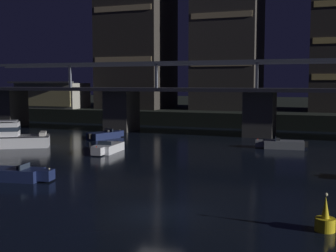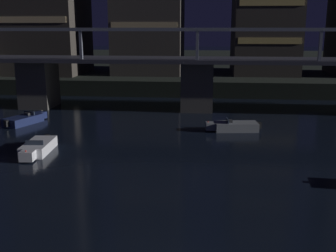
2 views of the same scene
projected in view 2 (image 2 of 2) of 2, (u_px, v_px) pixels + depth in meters
far_riverbank at (203, 64)px, 94.21m from camera, size 240.00×80.00×2.20m
river_bridge at (197, 76)px, 47.09m from camera, size 82.39×6.40×9.38m
speedboat_near_center at (234, 126)px, 38.13m from camera, size 5.23×2.21×1.16m
speedboat_mid_center at (25, 119)px, 40.99m from camera, size 3.07×5.09×1.16m
speedboat_mid_right at (38, 148)px, 31.42m from camera, size 2.08×5.23×1.16m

